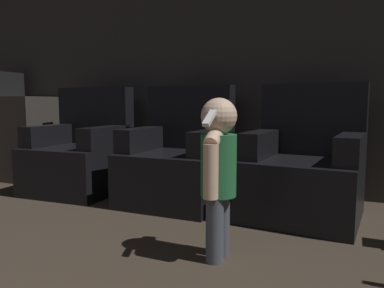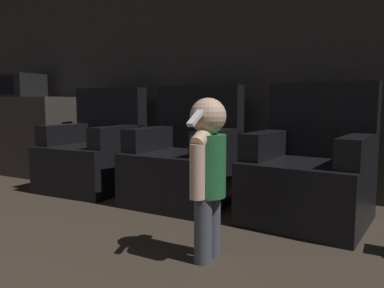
{
  "view_description": "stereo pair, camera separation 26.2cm",
  "coord_description": "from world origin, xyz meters",
  "px_view_note": "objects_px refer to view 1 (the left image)",
  "views": [
    {
      "loc": [
        1.25,
        0.88,
        0.87
      ],
      "look_at": [
        0.23,
        3.27,
        0.58
      ],
      "focal_mm": 35.0,
      "sensor_mm": 36.0,
      "label": 1
    },
    {
      "loc": [
        1.49,
        0.99,
        0.87
      ],
      "look_at": [
        0.23,
        3.27,
        0.58
      ],
      "focal_mm": 35.0,
      "sensor_mm": 36.0,
      "label": 2
    }
  ],
  "objects_px": {
    "armchair_left": "(81,156)",
    "armchair_right": "(304,171)",
    "person_toddler": "(218,165)",
    "armchair_middle": "(178,162)"
  },
  "relations": [
    {
      "from": "armchair_left",
      "to": "armchair_right",
      "type": "height_order",
      "value": "same"
    },
    {
      "from": "armchair_left",
      "to": "armchair_right",
      "type": "xyz_separation_m",
      "value": [
        2.13,
        -0.0,
        0.0
      ]
    },
    {
      "from": "armchair_left",
      "to": "person_toddler",
      "type": "xyz_separation_m",
      "value": [
        1.79,
        -1.02,
        0.18
      ]
    },
    {
      "from": "armchair_left",
      "to": "person_toddler",
      "type": "distance_m",
      "value": 2.07
    },
    {
      "from": "armchair_left",
      "to": "armchair_right",
      "type": "distance_m",
      "value": 2.13
    },
    {
      "from": "armchair_middle",
      "to": "armchair_left",
      "type": "bearing_deg",
      "value": -179.44
    },
    {
      "from": "armchair_middle",
      "to": "armchair_right",
      "type": "xyz_separation_m",
      "value": [
        1.07,
        -0.0,
        0.0
      ]
    },
    {
      "from": "armchair_left",
      "to": "armchair_right",
      "type": "relative_size",
      "value": 1.0
    },
    {
      "from": "armchair_middle",
      "to": "armchair_right",
      "type": "relative_size",
      "value": 1.0
    },
    {
      "from": "armchair_left",
      "to": "armchair_middle",
      "type": "distance_m",
      "value": 1.07
    }
  ]
}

